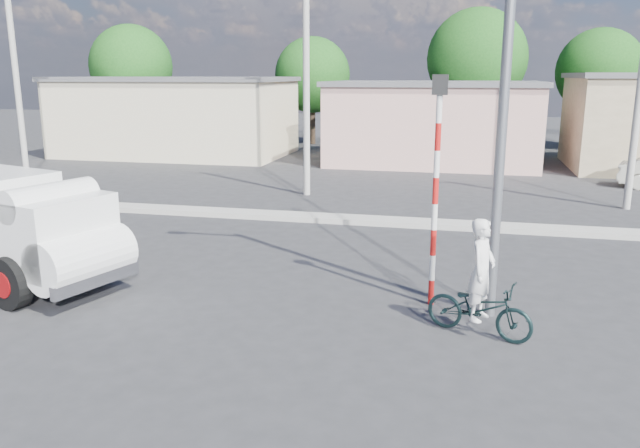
% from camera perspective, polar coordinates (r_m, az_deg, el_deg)
% --- Properties ---
extents(ground_plane, '(120.00, 120.00, 0.00)m').
position_cam_1_polar(ground_plane, '(11.63, -6.51, -8.59)').
color(ground_plane, '#2A2A2C').
rests_on(ground_plane, ground).
extents(median, '(40.00, 0.80, 0.16)m').
position_cam_1_polar(median, '(18.99, 1.62, 0.48)').
color(median, '#99968E').
rests_on(median, ground).
extents(truck, '(5.96, 3.57, 2.32)m').
position_cam_1_polar(truck, '(14.73, -26.79, -0.00)').
color(truck, black).
rests_on(truck, ground).
extents(bicycle, '(1.96, 1.24, 0.97)m').
position_cam_1_polar(bicycle, '(11.03, 14.36, -7.49)').
color(bicycle, black).
rests_on(bicycle, ground).
extents(cyclist, '(0.61, 0.74, 1.75)m').
position_cam_1_polar(cyclist, '(10.90, 14.48, -5.58)').
color(cyclist, white).
rests_on(cyclist, ground).
extents(traffic_pole, '(0.28, 0.18, 4.36)m').
position_cam_1_polar(traffic_pole, '(11.76, 10.59, 4.66)').
color(traffic_pole, red).
rests_on(traffic_pole, ground).
extents(streetlight, '(2.34, 0.22, 9.00)m').
position_cam_1_polar(streetlight, '(11.34, 15.97, 16.07)').
color(streetlight, slate).
rests_on(streetlight, ground).
extents(building_row, '(37.80, 7.30, 4.44)m').
position_cam_1_polar(building_row, '(32.30, 8.71, 9.40)').
color(building_row, beige).
rests_on(building_row, ground).
extents(tree_row, '(43.62, 7.43, 8.42)m').
position_cam_1_polar(tree_row, '(38.57, 13.76, 14.08)').
color(tree_row, '#38281E').
rests_on(tree_row, ground).
extents(utility_poles, '(35.40, 0.24, 8.00)m').
position_cam_1_polar(utility_poles, '(22.12, 12.34, 12.46)').
color(utility_poles, '#99968E').
rests_on(utility_poles, ground).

